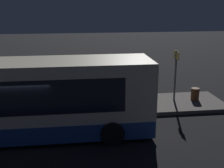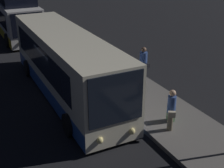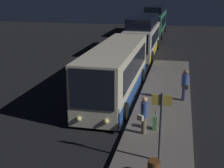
# 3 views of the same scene
# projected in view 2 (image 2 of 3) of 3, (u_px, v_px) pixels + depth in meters

# --- Properties ---
(ground) EXTENTS (80.00, 80.00, 0.00)m
(ground) POSITION_uv_depth(u_px,v_px,m) (67.00, 95.00, 15.85)
(ground) COLOR black
(platform) EXTENTS (20.00, 3.05, 0.19)m
(platform) POSITION_uv_depth(u_px,v_px,m) (121.00, 82.00, 17.10)
(platform) COLOR #605B56
(platform) RESTS_ON ground
(bus_lead) EXTENTS (10.94, 2.70, 3.14)m
(bus_lead) POSITION_uv_depth(u_px,v_px,m) (65.00, 65.00, 15.40)
(bus_lead) COLOR beige
(bus_lead) RESTS_ON ground
(bus_second) EXTENTS (10.25, 2.81, 3.83)m
(bus_second) POSITION_uv_depth(u_px,v_px,m) (14.00, 14.00, 26.00)
(bus_second) COLOR silver
(bus_second) RESTS_ON ground
(passenger_boarding) EXTENTS (0.62, 0.47, 1.86)m
(passenger_boarding) POSITION_uv_depth(u_px,v_px,m) (143.00, 62.00, 16.75)
(passenger_boarding) COLOR #4C476B
(passenger_boarding) RESTS_ON platform
(passenger_waiting) EXTENTS (0.58, 0.52, 1.75)m
(passenger_waiting) POSITION_uv_depth(u_px,v_px,m) (171.00, 109.00, 12.08)
(passenger_waiting) COLOR #6B604C
(passenger_waiting) RESTS_ON platform
(suitcase) EXTENTS (0.33, 0.20, 0.93)m
(suitcase) POSITION_uv_depth(u_px,v_px,m) (171.00, 113.00, 12.99)
(suitcase) COLOR #598C59
(suitcase) RESTS_ON platform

